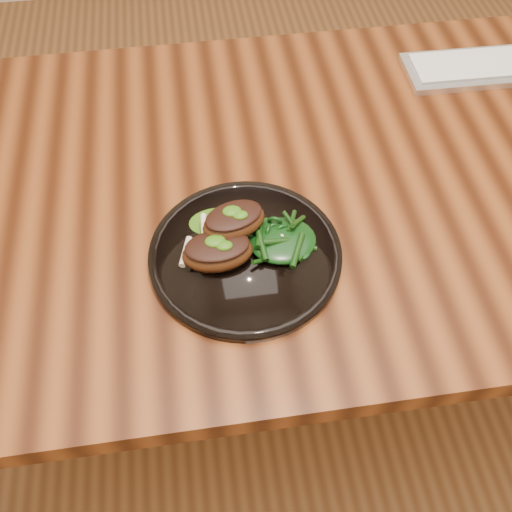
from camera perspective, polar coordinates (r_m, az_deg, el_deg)
The scene contains 7 objects.
desk at distance 1.02m, azimuth 6.54°, elevation 5.05°, with size 1.60×0.80×0.75m.
plate at distance 0.83m, azimuth -1.07°, elevation 0.15°, with size 0.28×0.28×0.02m.
lamb_chop_front at distance 0.80m, azimuth -3.91°, elevation 0.50°, with size 0.11×0.07×0.05m.
lamb_chop_back at distance 0.81m, azimuth -2.28°, elevation 3.55°, with size 0.11×0.08×0.04m.
herb_smear at distance 0.86m, azimuth -3.95°, elevation 3.46°, with size 0.08×0.05×0.01m, color #1C4907.
greens_heap at distance 0.82m, azimuth 2.68°, elevation 1.85°, with size 0.10×0.09×0.04m.
keyboard at distance 1.26m, azimuth 23.62°, elevation 17.10°, with size 0.39×0.12×0.02m.
Camera 1 is at (-0.21, -0.65, 1.43)m, focal length 40.00 mm.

